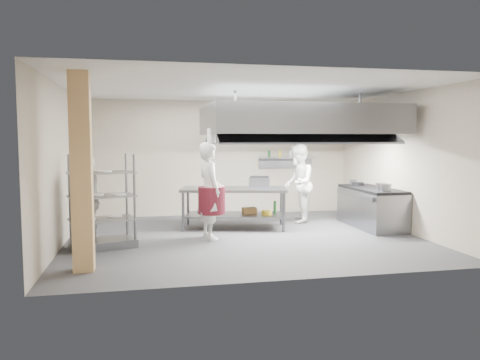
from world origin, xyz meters
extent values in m
plane|color=#3B3B3E|center=(0.00, 0.00, 0.00)|extent=(7.00, 7.00, 0.00)
plane|color=silver|center=(0.00, 0.00, 3.00)|extent=(7.00, 7.00, 0.00)
plane|color=tan|center=(0.00, 3.00, 1.50)|extent=(7.00, 0.00, 7.00)
plane|color=tan|center=(-3.50, 0.00, 1.50)|extent=(0.00, 6.00, 6.00)
plane|color=tan|center=(3.50, 0.00, 1.50)|extent=(0.00, 6.00, 6.00)
cube|color=tan|center=(-2.90, -1.90, 1.50)|extent=(0.30, 0.30, 3.00)
cube|color=slate|center=(1.30, 0.40, 2.40)|extent=(4.00, 2.50, 0.60)
cube|color=white|center=(0.40, 0.40, 2.08)|extent=(1.60, 0.12, 0.04)
cube|color=white|center=(2.20, 0.40, 2.08)|extent=(1.60, 0.12, 0.04)
cube|color=slate|center=(1.80, 2.84, 1.50)|extent=(1.50, 0.28, 0.04)
cube|color=slate|center=(-0.01, 1.00, 0.88)|extent=(2.50, 1.47, 0.06)
cube|color=slate|center=(-0.01, 1.00, 0.30)|extent=(2.30, 1.33, 0.04)
cube|color=slate|center=(3.08, 0.50, 0.42)|extent=(0.80, 2.00, 0.84)
cube|color=black|center=(3.08, 0.50, 0.87)|extent=(0.78, 1.96, 0.06)
imported|color=white|center=(-0.71, 0.00, 0.97)|extent=(0.62, 0.80, 1.94)
imported|color=silver|center=(1.64, 1.44, 0.94)|extent=(0.99, 1.11, 1.88)
imported|color=silver|center=(-3.00, -0.21, 0.86)|extent=(0.56, 1.06, 1.73)
cube|color=slate|center=(0.60, 1.09, 1.02)|extent=(0.55, 0.49, 0.22)
cube|color=olive|center=(0.34, 1.00, 0.39)|extent=(0.32, 0.23, 0.13)
cylinder|color=gray|center=(3.02, -0.03, 0.98)|extent=(0.24, 0.24, 0.16)
cylinder|color=white|center=(-2.75, -0.37, 0.55)|extent=(0.28, 0.28, 0.05)
camera|label=1|loc=(-1.99, -9.22, 2.00)|focal=35.00mm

